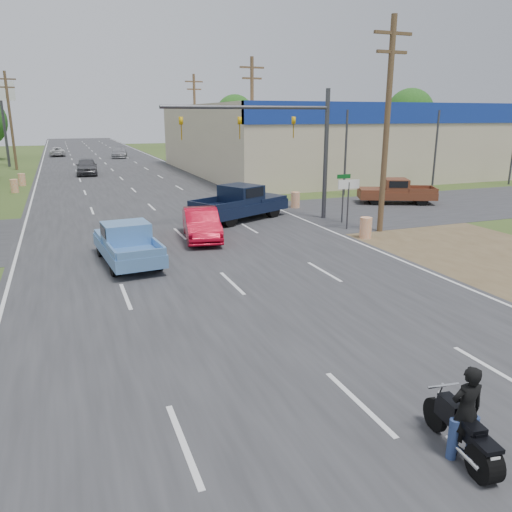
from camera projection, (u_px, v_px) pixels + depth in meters
name	position (u px, v px, depth m)	size (l,w,h in m)	color
ground	(358.00, 403.00, 10.06)	(200.00, 200.00, 0.00)	#35491D
main_road	(121.00, 178.00, 45.94)	(15.00, 180.00, 0.02)	#2D2D30
cross_road	(171.00, 226.00, 26.20)	(120.00, 10.00, 0.02)	#2D2D30
dirt_verge	(445.00, 242.00, 22.87)	(8.00, 18.00, 0.01)	brown
big_box_store	(410.00, 137.00, 56.14)	(50.00, 28.10, 6.60)	#B7A88C
utility_pole_1	(387.00, 122.00, 23.59)	(2.00, 0.28, 10.00)	#4C3823
utility_pole_2	(252.00, 119.00, 39.74)	(2.00, 0.28, 10.00)	#4C3823
utility_pole_3	(195.00, 118.00, 55.88)	(2.00, 0.28, 10.00)	#4C3823
utility_pole_6	(10.00, 118.00, 51.94)	(2.00, 0.28, 10.00)	#4C3823
tree_3	(410.00, 112.00, 90.36)	(8.40, 8.40, 10.40)	#422D19
tree_5	(235.00, 114.00, 104.14)	(7.98, 7.98, 9.88)	#422D19
barrel_0	(366.00, 228.00, 23.48)	(0.56, 0.56, 1.00)	orange
barrel_1	(295.00, 200.00, 31.24)	(0.56, 0.56, 1.00)	orange
barrel_2	(14.00, 186.00, 37.45)	(0.56, 0.56, 1.00)	orange
barrel_3	(22.00, 180.00, 41.15)	(0.56, 0.56, 1.00)	orange
pole_sign_left_far	(1.00, 101.00, 54.68)	(3.00, 0.35, 9.20)	#3F3F44
lane_sign	(348.00, 192.00, 24.96)	(1.20, 0.08, 2.52)	#3F3F44
street_name_sign	(343.00, 193.00, 26.60)	(0.80, 0.08, 2.61)	#3F3F44
signal_mast	(282.00, 131.00, 26.04)	(9.12, 0.40, 7.00)	#3F3F44
red_convertible	(201.00, 224.00, 23.19)	(1.52, 4.35, 1.43)	#BA081F
motorcycle	(465.00, 436.00, 8.32)	(0.66, 2.00, 1.01)	black
rider	(466.00, 416.00, 8.26)	(0.59, 0.38, 1.61)	black
blue_pickup	(127.00, 242.00, 19.51)	(2.26, 4.99, 1.61)	black
navy_pickup	(241.00, 202.00, 27.64)	(6.18, 4.57, 1.92)	black
brown_pickup	(395.00, 191.00, 32.72)	(5.25, 3.78, 1.63)	black
distant_car_grey	(87.00, 167.00, 48.56)	(1.92, 4.77, 1.62)	#4D4C51
distant_car_silver	(119.00, 153.00, 68.31)	(1.95, 4.80, 1.39)	#9A9A9E
distant_car_white	(57.00, 152.00, 71.01)	(2.08, 4.50, 1.25)	silver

